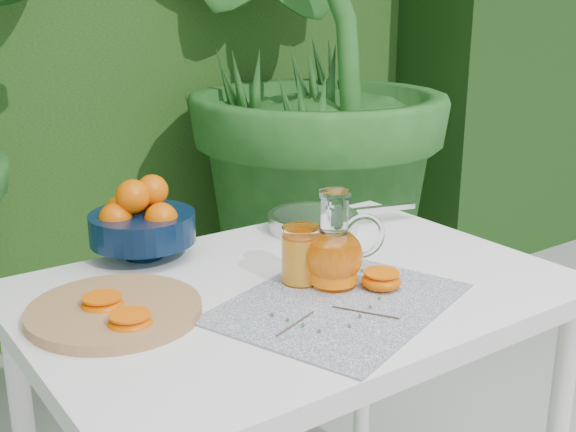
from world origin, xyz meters
TOP-DOWN VIEW (x-y plane):
  - hedge_backdrop at (0.06, 2.06)m, footprint 8.00×1.65m
  - potted_plant_right at (0.71, 1.21)m, footprint 2.74×2.74m
  - white_table at (-0.10, 0.06)m, footprint 1.00×0.70m
  - placemat at (-0.09, -0.06)m, footprint 0.51×0.46m
  - cutting_board at (-0.44, 0.12)m, footprint 0.35×0.35m
  - fruit_bowl at (-0.28, 0.36)m, footprint 0.29×0.29m
  - juice_pitcher at (-0.05, 0.01)m, footprint 0.17×0.14m
  - juice_tumbler at (-0.09, 0.06)m, footprint 0.10×0.10m
  - saute_pan at (0.13, 0.30)m, footprint 0.38×0.26m
  - orange_halves at (-0.29, 0.04)m, footprint 0.54×0.27m
  - thyme_sprigs at (-0.09, -0.05)m, footprint 0.34×0.27m

SIDE VIEW (x-z plane):
  - white_table at x=-0.10m, z-range 0.29..1.04m
  - placemat at x=-0.09m, z-range 0.75..0.75m
  - thyme_sprigs at x=-0.09m, z-range 0.75..0.76m
  - cutting_board at x=-0.44m, z-range 0.75..0.77m
  - orange_halves at x=-0.29m, z-range 0.75..0.79m
  - saute_pan at x=0.13m, z-range 0.75..0.79m
  - juice_tumbler at x=-0.09m, z-range 0.75..0.86m
  - juice_pitcher at x=-0.05m, z-range 0.73..0.91m
  - fruit_bowl at x=-0.28m, z-range 0.74..0.91m
  - potted_plant_right at x=0.71m, z-range 0.00..2.14m
  - hedge_backdrop at x=0.06m, z-range -0.06..2.44m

